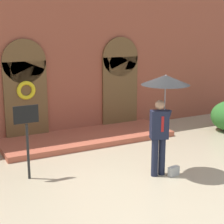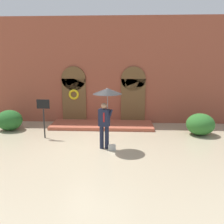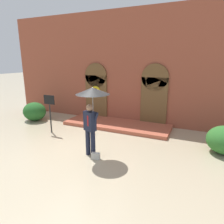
# 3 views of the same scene
# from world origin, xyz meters

# --- Properties ---
(ground_plane) EXTENTS (80.00, 80.00, 0.00)m
(ground_plane) POSITION_xyz_m (0.00, 0.00, 0.00)
(ground_plane) COLOR tan
(building_facade) EXTENTS (14.00, 2.30, 5.60)m
(building_facade) POSITION_xyz_m (-0.00, 4.15, 2.68)
(building_facade) COLOR brown
(building_facade) RESTS_ON ground
(person_with_umbrella) EXTENTS (1.10, 1.10, 2.36)m
(person_with_umbrella) POSITION_xyz_m (0.48, -0.19, 1.91)
(person_with_umbrella) COLOR #191E33
(person_with_umbrella) RESTS_ON ground
(handbag) EXTENTS (0.30, 0.16, 0.22)m
(handbag) POSITION_xyz_m (0.69, -0.39, 0.11)
(handbag) COLOR #B7B7B2
(handbag) RESTS_ON ground
(sign_post) EXTENTS (0.56, 0.06, 1.72)m
(sign_post) POSITION_xyz_m (-2.36, 1.00, 1.16)
(sign_post) COLOR black
(sign_post) RESTS_ON ground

